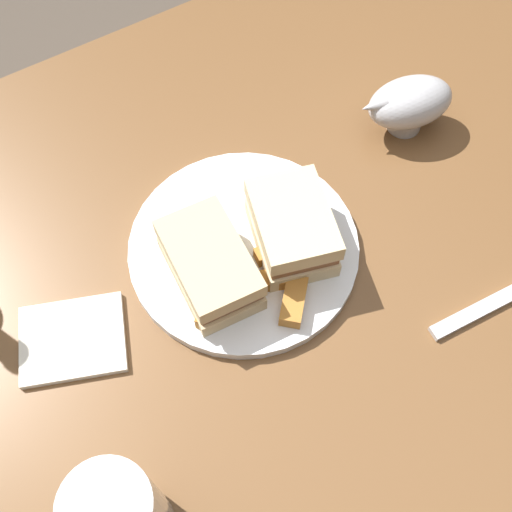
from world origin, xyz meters
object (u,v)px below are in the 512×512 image
sandwich_half_left (210,265)px  napkin (73,339)px  sandwich_half_right (292,228)px  gravy_boat (409,103)px  plate (244,248)px  fork (501,299)px

sandwich_half_left → napkin: 0.17m
sandwich_half_right → napkin: 0.26m
sandwich_half_left → gravy_boat: gravy_boat is taller
plate → sandwich_half_right: size_ratio=2.04×
napkin → fork: size_ratio=0.61×
plate → sandwich_half_left: sandwich_half_left is taller
plate → fork: size_ratio=1.45×
plate → gravy_boat: (0.27, 0.05, 0.04)m
gravy_boat → sandwich_half_right: bearing=-161.1°
gravy_boat → napkin: 0.48m
plate → sandwich_half_right: sandwich_half_right is taller
napkin → fork: bearing=-25.7°
sandwich_half_left → gravy_boat: 0.33m
sandwich_half_right → gravy_boat: 0.23m
sandwich_half_right → gravy_boat: (0.22, 0.08, -0.00)m
napkin → fork: napkin is taller
plate → napkin: (-0.21, 0.00, -0.00)m
plate → sandwich_half_right: 0.07m
gravy_boat → plate: bearing=-169.1°
plate → sandwich_half_left: (-0.05, -0.02, 0.03)m
plate → gravy_boat: 0.27m
sandwich_half_left → fork: bearing=-35.5°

